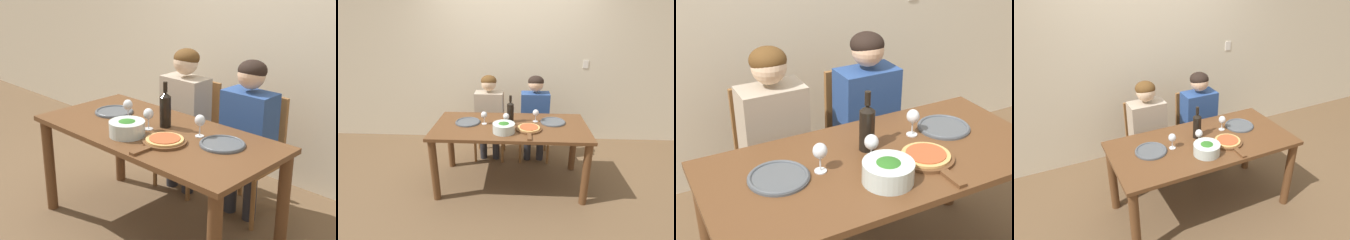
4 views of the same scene
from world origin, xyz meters
TOP-DOWN VIEW (x-y plane):
  - ground_plane at (0.00, 0.00)m, footprint 40.00×40.00m
  - back_wall at (0.00, 1.35)m, footprint 10.00×0.06m
  - dining_table at (0.00, 0.00)m, footprint 1.75×0.82m
  - chair_left at (-0.32, 0.75)m, footprint 0.42×0.42m
  - chair_right at (0.31, 0.75)m, footprint 0.42×0.42m
  - person_woman at (-0.32, 0.64)m, footprint 0.47×0.51m
  - person_man at (0.31, 0.64)m, footprint 0.47×0.51m
  - wine_bottle at (-0.01, 0.10)m, footprint 0.08×0.08m
  - broccoli_bowl at (-0.07, -0.19)m, footprint 0.24×0.24m
  - dinner_plate_left at (-0.50, 0.05)m, footprint 0.29×0.29m
  - dinner_plate_right at (0.49, 0.11)m, footprint 0.29×0.29m
  - pizza_on_board at (0.20, -0.12)m, footprint 0.28×0.42m
  - wine_glass_left at (-0.30, 0.02)m, footprint 0.07×0.07m
  - wine_glass_right at (0.29, 0.13)m, footprint 0.07×0.07m
  - wine_glass_centre at (-0.05, -0.01)m, footprint 0.07×0.07m

SIDE VIEW (x-z plane):
  - ground_plane at x=0.00m, z-range 0.00..0.00m
  - chair_left at x=-0.32m, z-range 0.03..0.94m
  - chair_right at x=0.31m, z-range 0.03..0.94m
  - dining_table at x=0.00m, z-range 0.26..1.03m
  - person_woman at x=-0.32m, z-range 0.12..1.33m
  - person_man at x=0.31m, z-range 0.12..1.33m
  - dinner_plate_left at x=-0.50m, z-range 0.77..0.79m
  - dinner_plate_right at x=0.49m, z-range 0.77..0.79m
  - pizza_on_board at x=0.20m, z-range 0.77..0.80m
  - broccoli_bowl at x=-0.07m, z-range 0.77..0.88m
  - wine_glass_left at x=-0.30m, z-range 0.80..0.95m
  - wine_glass_right at x=0.29m, z-range 0.80..0.95m
  - wine_glass_centre at x=-0.05m, z-range 0.80..0.95m
  - wine_bottle at x=-0.01m, z-range 0.74..1.06m
  - back_wall at x=0.00m, z-range 0.00..2.70m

